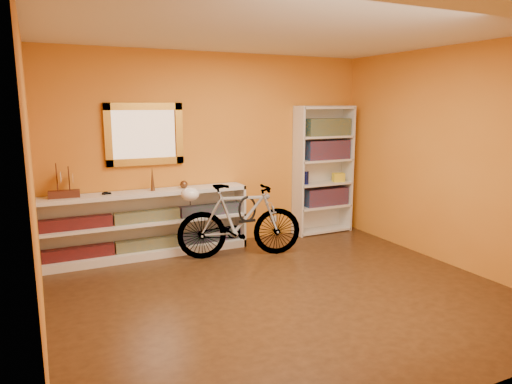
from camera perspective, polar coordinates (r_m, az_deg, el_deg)
name	(u,v)px	position (r m, az deg, el deg)	size (l,w,h in m)	color
floor	(285,294)	(4.91, 3.61, -12.43)	(4.50, 4.00, 0.01)	#331D0E
ceiling	(289,29)	(4.56, 4.02, 19.30)	(4.50, 4.00, 0.01)	silver
back_wall	(215,151)	(6.37, -5.09, 5.08)	(4.50, 0.01, 2.60)	orange
left_wall	(32,186)	(3.98, -25.80, 0.64)	(0.01, 4.00, 2.60)	orange
right_wall	(453,158)	(5.99, 23.04, 3.90)	(0.01, 4.00, 2.60)	orange
gilt_mirror	(145,134)	(6.04, -13.52, 6.90)	(0.98, 0.06, 0.78)	#96641B
wall_socket	(273,219)	(6.89, 2.15, -3.32)	(0.09, 0.01, 0.09)	silver
console_unit	(147,224)	(6.06, -13.19, -3.86)	(2.60, 0.35, 0.85)	silver
cd_row_lower	(149,244)	(6.11, -13.05, -6.22)	(2.50, 0.13, 0.14)	black
cd_row_upper	(147,216)	(6.02, -13.20, -2.89)	(2.50, 0.13, 0.14)	navy
model_ship	(63,180)	(5.82, -22.59, 1.32)	(0.34, 0.13, 0.41)	#421D12
toy_car	(107,194)	(5.89, -17.86, -0.27)	(0.00, 0.00, 0.00)	black
bronze_ornament	(152,178)	(5.97, -12.59, 1.65)	(0.05, 0.05, 0.32)	brown
decorative_orb	(184,184)	(6.08, -8.84, 0.92)	(0.10, 0.10, 0.10)	brown
bookcase	(323,170)	(7.02, 8.26, 2.66)	(0.90, 0.30, 1.90)	silver
book_row_a	(325,197)	(7.12, 8.51, -0.55)	(0.70, 0.22, 0.26)	maroon
book_row_b	(327,150)	(7.01, 8.67, 5.15)	(0.70, 0.22, 0.28)	maroon
book_row_c	(327,127)	(6.99, 8.75, 7.88)	(0.70, 0.22, 0.25)	navy
travel_mug	(306,178)	(6.85, 6.13, 1.75)	(0.08, 0.08, 0.19)	navy
red_tin	(312,130)	(6.88, 6.86, 7.54)	(0.13, 0.13, 0.17)	maroon
yellow_bag	(338,177)	(7.15, 10.08, 1.78)	(0.17, 0.11, 0.13)	yellow
bicycle	(240,220)	(5.89, -1.99, -3.51)	(1.62, 0.42, 0.95)	silver
helmet	(190,194)	(5.74, -8.11, -0.29)	(0.23, 0.22, 0.17)	white
u_lock	(247,209)	(5.87, -1.09, -2.12)	(0.25, 0.25, 0.03)	black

